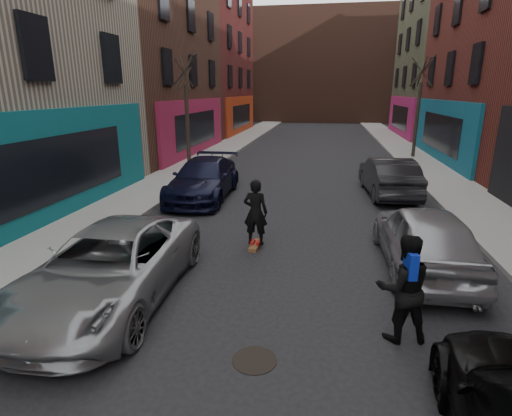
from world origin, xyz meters
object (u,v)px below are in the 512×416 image
at_px(parked_left_far, 110,266).
at_px(skateboard, 255,245).
at_px(parked_left_end, 204,179).
at_px(tree_left_far, 187,104).
at_px(parked_right_far, 424,237).
at_px(manhole, 255,360).
at_px(skateboarder, 255,212).
at_px(pedestrian, 403,288).
at_px(parked_right_end, 388,177).
at_px(tree_right_far, 419,99).

distance_m(parked_left_far, skateboard, 4.03).
relative_size(parked_left_end, skateboard, 6.46).
bearing_deg(parked_left_far, tree_left_far, 100.67).
relative_size(parked_right_far, manhole, 6.48).
distance_m(tree_left_far, skateboarder, 11.68).
bearing_deg(manhole, pedestrian, 23.76).
bearing_deg(manhole, skateboarder, 99.79).
height_order(parked_right_far, parked_right_end, parked_right_far).
distance_m(pedestrian, manhole, 2.67).
height_order(parked_left_far, skateboarder, skateboarder).
height_order(skateboard, pedestrian, pedestrian).
distance_m(tree_left_far, pedestrian, 16.28).
bearing_deg(tree_left_far, parked_left_far, -77.33).
relative_size(skateboarder, pedestrian, 0.95).
relative_size(parked_left_end, pedestrian, 2.78).
bearing_deg(tree_left_far, parked_right_end, -21.47).
distance_m(tree_left_far, parked_left_far, 13.93).
bearing_deg(skateboarder, tree_right_far, -110.49).
distance_m(tree_left_far, skateboard, 11.91).
bearing_deg(pedestrian, tree_right_far, -112.29).
height_order(tree_left_far, parked_right_far, tree_left_far).
height_order(tree_left_far, parked_right_end, tree_left_far).
xyz_separation_m(parked_right_end, skateboard, (-4.23, -6.36, -0.71)).
bearing_deg(parked_left_end, manhole, -70.70).
distance_m(parked_right_far, parked_right_end, 6.98).
height_order(parked_right_far, skateboard, parked_right_far).
bearing_deg(parked_right_far, skateboarder, -9.61).
height_order(tree_left_far, tree_right_far, tree_right_far).
bearing_deg(tree_left_far, pedestrian, -58.49).
xyz_separation_m(skateboard, pedestrian, (3.09, -3.60, 0.89)).
relative_size(parked_left_far, pedestrian, 2.80).
bearing_deg(parked_left_far, pedestrian, -5.96).
bearing_deg(parked_left_end, parked_right_end, 10.74).
bearing_deg(parked_right_far, parked_left_end, -38.64).
bearing_deg(tree_right_far, parked_right_far, -100.16).
bearing_deg(pedestrian, skateboarder, -60.26).
distance_m(tree_right_far, manhole, 21.94).
xyz_separation_m(tree_right_far, parked_right_far, (-3.00, -16.73, -2.76)).
relative_size(tree_right_far, skateboard, 8.50).
xyz_separation_m(tree_left_far, pedestrian, (8.41, -13.72, -2.44)).
bearing_deg(parked_right_end, skateboarder, 51.76).
distance_m(parked_right_end, manhole, 11.52).
relative_size(parked_left_far, manhole, 7.44).
xyz_separation_m(tree_right_far, manhole, (-6.28, -20.73, -3.52)).
height_order(parked_left_end, skateboarder, skateboarder).
distance_m(tree_left_far, parked_right_end, 10.60).
height_order(parked_right_end, skateboard, parked_right_end).
height_order(tree_left_far, manhole, tree_left_far).
bearing_deg(tree_right_far, manhole, -106.86).
bearing_deg(skateboard, tree_left_far, 120.96).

